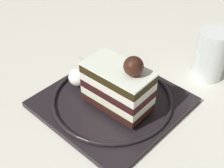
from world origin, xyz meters
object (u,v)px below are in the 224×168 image
at_px(whipped_cream_dollop, 78,77).
at_px(fork, 100,73).
at_px(dessert_plate, 112,101).
at_px(cake_slice, 120,85).
at_px(drink_glass_far, 211,56).

xyz_separation_m(whipped_cream_dollop, fork, (-0.05, 0.01, -0.01)).
bearing_deg(dessert_plate, fork, -115.68).
distance_m(cake_slice, fork, 0.09).
bearing_deg(cake_slice, dessert_plate, -95.16).
bearing_deg(cake_slice, fork, -111.15).
bearing_deg(drink_glass_far, fork, -40.41).
bearing_deg(dessert_plate, cake_slice, 84.84).
relative_size(dessert_plate, cake_slice, 1.96).
xyz_separation_m(whipped_cream_dollop, drink_glass_far, (-0.20, 0.14, 0.01)).
relative_size(dessert_plate, drink_glass_far, 2.31).
height_order(dessert_plate, fork, fork).
height_order(whipped_cream_dollop, fork, whipped_cream_dollop).
relative_size(whipped_cream_dollop, fork, 0.30).
bearing_deg(whipped_cream_dollop, dessert_plate, 103.14).
distance_m(fork, drink_glass_far, 0.21).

